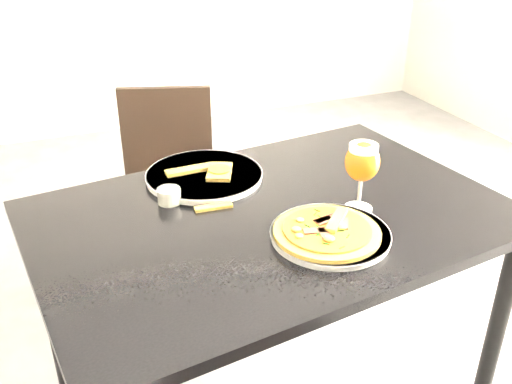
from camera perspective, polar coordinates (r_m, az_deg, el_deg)
name	(u,v)px	position (r m, az deg, el deg)	size (l,w,h in m)	color
dining_table	(272,241)	(1.52, 1.63, -4.96)	(1.29, 0.94, 0.75)	black
chair_far	(168,186)	(2.29, -8.78, 0.65)	(0.48, 0.48, 0.82)	black
plate_main	(330,235)	(1.37, 7.43, -4.25)	(0.28, 0.28, 0.02)	white
pizza	(327,231)	(1.36, 7.09, -3.85)	(0.25, 0.25, 0.03)	olive
plate_second	(204,176)	(1.65, -5.19, 1.65)	(0.33, 0.33, 0.02)	white
crust_scraps	(209,171)	(1.64, -4.70, 2.12)	(0.20, 0.13, 0.02)	olive
loose_crust	(214,207)	(1.49, -4.27, -1.51)	(0.10, 0.02, 0.01)	olive
sauce_cup	(169,195)	(1.52, -8.69, -0.31)	(0.06, 0.06, 0.04)	beige
beer_glass	(362,162)	(1.45, 10.59, 2.94)	(0.09, 0.09, 0.19)	#B9BDC2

